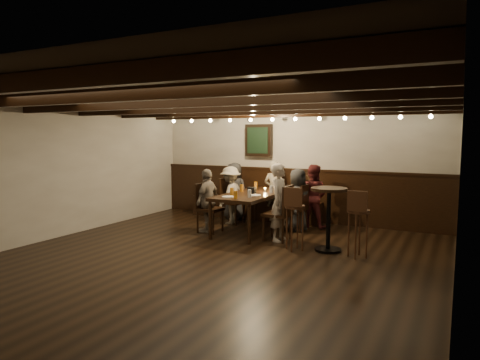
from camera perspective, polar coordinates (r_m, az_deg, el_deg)
The scene contains 27 objects.
room at distance 8.38m, azimuth 2.27°, elevation 0.56°, with size 7.00×7.00×7.00m.
dining_table at distance 8.28m, azimuth 1.74°, elevation -2.18°, with size 0.92×2.01×0.75m.
chair_left_near at distance 9.07m, azimuth -1.11°, elevation -3.98°, with size 0.44×0.44×0.97m.
chair_left_far at distance 8.31m, azimuth -4.13°, elevation -4.97°, with size 0.43×0.43×0.94m.
chair_right_near at distance 8.48m, azimuth 7.46°, elevation -4.85°, with size 0.42×0.42×0.91m.
chair_right_far at distance 7.65m, azimuth 5.11°, elevation -5.82°, with size 0.46×0.46×0.99m.
person_bench_left at distance 9.49m, azimuth -0.75°, elevation -1.48°, with size 0.62×0.40×1.26m, color #2A2A2D.
person_bench_centre at distance 9.23m, azimuth 4.61°, elevation -1.53°, with size 0.48×0.32×1.32m, color gray.
person_bench_right at distance 8.78m, azimuth 9.63°, elevation -2.11°, with size 0.62×0.49×1.28m, color maroon.
person_left_near at distance 9.03m, azimuth -1.28°, elevation -2.01°, with size 0.78×0.45×1.21m, color gray.
person_left_far at distance 8.27m, azimuth -4.32°, elevation -2.74°, with size 0.72×0.30×1.22m, color gray.
person_right_near at distance 8.41m, azimuth 7.69°, elevation -2.64°, with size 0.60×0.39×1.22m, color #2A2A2D.
person_right_far at distance 7.57m, azimuth 5.34°, elevation -2.98°, with size 0.50×0.33×1.37m, color #B8AA9B.
pint_a at distance 9.01m, azimuth 2.10°, elevation -0.67°, with size 0.07×0.07×0.14m, color #BF7219.
pint_b at distance 8.75m, azimuth 5.09°, elevation -0.89°, with size 0.07×0.07×0.14m, color #BF7219.
pint_c at distance 8.49m, azimuth 0.22°, elevation -1.08°, with size 0.07×0.07×0.14m, color #BF7219.
pint_d at distance 8.32m, azimuth 4.20°, elevation -1.24°, with size 0.07×0.07×0.14m, color silver.
pint_e at distance 7.97m, azimuth -1.11°, elevation -1.54°, with size 0.07×0.07×0.14m, color #BF7219.
pint_f at distance 7.69m, azimuth 1.27°, elevation -1.82°, with size 0.07×0.07×0.14m, color silver.
pint_g at distance 7.54m, azimuth -0.60°, elevation -1.98°, with size 0.07×0.07×0.14m, color #BF7219.
plate_near at distance 7.73m, azimuth -1.55°, elevation -2.25°, with size 0.24×0.24×0.01m, color white.
plate_far at distance 7.93m, azimuth 1.95°, elevation -2.04°, with size 0.24×0.24×0.01m, color white.
condiment_caddy at distance 8.22m, azimuth 1.59°, elevation -1.38°, with size 0.15×0.10×0.12m, color black.
candle at distance 8.49m, azimuth 3.36°, elevation -1.40°, with size 0.05×0.05×0.05m, color beige.
high_top_table at distance 7.02m, azimuth 11.74°, elevation -3.89°, with size 0.58×0.58×1.03m.
bar_stool_left at distance 7.03m, azimuth 7.29°, elevation -6.19°, with size 0.33×0.35×1.05m.
bar_stool_right at distance 6.81m, azimuth 15.42°, elevation -6.76°, with size 0.33×0.34×1.05m.
Camera 1 is at (3.26, -5.34, 1.87)m, focal length 32.00 mm.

